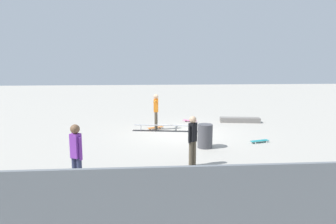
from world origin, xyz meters
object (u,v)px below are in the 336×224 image
(skate_ledge, at_px, (240,120))
(trash_bin, at_px, (205,136))
(grind_rail, at_px, (167,128))
(skater_main, at_px, (156,109))
(bystander_black_shirt, at_px, (193,138))
(loose_skateboard_teal, at_px, (260,141))
(bystander_purple_shirt, at_px, (76,154))
(loose_skateboard_pink, at_px, (190,121))
(skateboard_main, at_px, (156,128))

(skate_ledge, distance_m, trash_bin, 5.48)
(grind_rail, distance_m, skater_main, 1.07)
(skate_ledge, bearing_deg, bystander_black_shirt, 61.34)
(bystander_black_shirt, relative_size, loose_skateboard_teal, 1.93)
(bystander_purple_shirt, xyz_separation_m, trash_bin, (-3.98, -3.57, -0.51))
(bystander_purple_shirt, bearing_deg, grind_rail, -80.61)
(bystander_purple_shirt, height_order, loose_skateboard_pink, bystander_purple_shirt)
(loose_skateboard_pink, bearing_deg, grind_rail, 90.04)
(grind_rail, bearing_deg, skater_main, -26.32)
(grind_rail, bearing_deg, bystander_black_shirt, 104.42)
(grind_rail, height_order, trash_bin, trash_bin)
(bystander_purple_shirt, height_order, loose_skateboard_teal, bystander_purple_shirt)
(loose_skateboard_teal, bearing_deg, bystander_black_shirt, -157.21)
(skateboard_main, xyz_separation_m, loose_skateboard_pink, (-1.92, -1.61, 0.00))
(skater_main, distance_m, bystander_black_shirt, 5.32)
(grind_rail, distance_m, skateboard_main, 0.73)
(loose_skateboard_teal, bearing_deg, skater_main, 130.50)
(skater_main, relative_size, bystander_black_shirt, 1.08)
(skateboard_main, relative_size, trash_bin, 0.89)
(skater_main, height_order, loose_skateboard_teal, skater_main)
(skate_ledge, xyz_separation_m, bystander_purple_shirt, (6.83, 8.24, 0.83))
(skate_ledge, height_order, bystander_purple_shirt, bystander_purple_shirt)
(bystander_black_shirt, xyz_separation_m, trash_bin, (-0.80, -2.01, -0.45))
(skater_main, height_order, bystander_black_shirt, skater_main)
(skateboard_main, distance_m, trash_bin, 3.80)
(bystander_black_shirt, bearing_deg, skateboard_main, -117.61)
(skate_ledge, relative_size, skateboard_main, 2.64)
(grind_rail, relative_size, skater_main, 1.91)
(grind_rail, height_order, loose_skateboard_teal, grind_rail)
(grind_rail, bearing_deg, skate_ledge, -146.61)
(skater_main, bearing_deg, grind_rail, 62.82)
(loose_skateboard_pink, bearing_deg, skateboard_main, 73.43)
(skater_main, bearing_deg, skate_ledge, 116.06)
(bystander_purple_shirt, bearing_deg, trash_bin, -105.51)
(loose_skateboard_teal, distance_m, trash_bin, 2.44)
(bystander_black_shirt, xyz_separation_m, loose_skateboard_pink, (-0.97, -6.98, -0.82))
(skateboard_main, bearing_deg, bystander_black_shirt, -106.76)
(bystander_black_shirt, bearing_deg, skater_main, -117.55)
(skater_main, xyz_separation_m, loose_skateboard_teal, (-4.09, 2.69, -0.93))
(skate_ledge, xyz_separation_m, loose_skateboard_teal, (0.50, 4.14, -0.06))
(bystander_purple_shirt, height_order, trash_bin, bystander_purple_shirt)
(bystander_purple_shirt, distance_m, bystander_black_shirt, 3.54)
(skate_ledge, bearing_deg, grind_rail, 23.97)
(bystander_purple_shirt, xyz_separation_m, bystander_black_shirt, (-3.18, -1.56, -0.07))
(skateboard_main, bearing_deg, grind_rail, -70.23)
(skate_ledge, height_order, trash_bin, trash_bin)
(skateboard_main, bearing_deg, skate_ledge, -10.91)
(skater_main, bearing_deg, trash_bin, 36.88)
(loose_skateboard_pink, distance_m, trash_bin, 4.98)
(skate_ledge, relative_size, bystander_black_shirt, 1.33)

